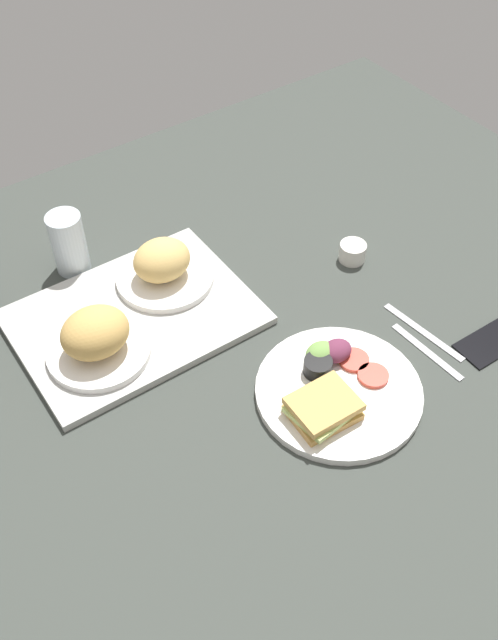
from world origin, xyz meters
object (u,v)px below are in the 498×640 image
(fork, at_px, (427,351))
(cell_phone, at_px, (493,341))
(bread_plate_near, at_px, (96,338))
(espresso_cup, at_px, (353,252))
(bread_plate_far, at_px, (163,266))
(knife, at_px, (423,332))
(serving_tray, at_px, (134,317))
(plate_with_salad, at_px, (335,389))
(drinking_glass, at_px, (69,243))

(fork, xyz_separation_m, cell_phone, (0.12, -0.05, 0.00))
(bread_plate_near, height_order, fork, bread_plate_near)
(espresso_cup, bearing_deg, bread_plate_near, 174.20)
(bread_plate_near, xyz_separation_m, bread_plate_far, (0.20, 0.10, -0.01))
(espresso_cup, bearing_deg, bread_plate_far, 156.52)
(bread_plate_far, xyz_separation_m, cell_phone, (0.43, -0.49, -0.05))
(knife, bearing_deg, bread_plate_near, 55.38)
(serving_tray, distance_m, bread_plate_near, 0.12)
(plate_with_salad, relative_size, cell_phone, 2.06)
(bread_plate_far, relative_size, fork, 1.17)
(serving_tray, relative_size, bread_plate_near, 2.35)
(bread_plate_far, relative_size, espresso_cup, 3.54)
(fork, bearing_deg, plate_with_salad, 80.76)
(plate_with_salad, height_order, drinking_glass, drinking_glass)
(serving_tray, relative_size, bread_plate_far, 2.27)
(serving_tray, height_order, bread_plate_far, bread_plate_far)
(drinking_glass, bearing_deg, espresso_cup, -32.55)
(serving_tray, height_order, bread_plate_near, bread_plate_near)
(bread_plate_near, relative_size, drinking_glass, 1.43)
(bread_plate_far, bearing_deg, plate_with_salad, -76.00)
(espresso_cup, bearing_deg, cell_phone, -79.23)
(bread_plate_far, xyz_separation_m, knife, (0.34, -0.40, -0.05))
(bread_plate_far, bearing_deg, bread_plate_near, -152.89)
(bread_plate_far, distance_m, drinking_glass, 0.20)
(serving_tray, distance_m, plate_with_salad, 0.42)
(espresso_cup, distance_m, fork, 0.29)
(knife, distance_m, cell_phone, 0.13)
(serving_tray, relative_size, plate_with_salad, 1.52)
(plate_with_salad, xyz_separation_m, fork, (0.21, -0.02, -0.01))
(plate_with_salad, distance_m, cell_phone, 0.34)
(bread_plate_near, height_order, knife, bread_plate_near)
(bread_plate_far, height_order, plate_with_salad, bread_plate_far)
(bread_plate_far, bearing_deg, drinking_glass, 129.43)
(bread_plate_far, xyz_separation_m, fork, (0.31, -0.44, -0.05))
(drinking_glass, distance_m, knife, 0.73)
(serving_tray, height_order, plate_with_salad, plate_with_salad)
(bread_plate_far, bearing_deg, knife, -49.56)
(bread_plate_far, distance_m, cell_phone, 0.66)
(drinking_glass, bearing_deg, fork, -53.62)
(bread_plate_far, distance_m, knife, 0.53)
(drinking_glass, bearing_deg, knife, -49.84)
(drinking_glass, bearing_deg, plate_with_salad, -67.88)
(serving_tray, bearing_deg, bread_plate_near, -152.96)
(plate_with_salad, relative_size, fork, 1.75)
(espresso_cup, bearing_deg, knife, -96.09)
(knife, bearing_deg, fork, 137.43)
(espresso_cup, relative_size, knife, 0.29)
(espresso_cup, height_order, cell_phone, espresso_cup)
(bread_plate_near, relative_size, fork, 1.13)
(bread_plate_near, bearing_deg, plate_with_salad, -46.08)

